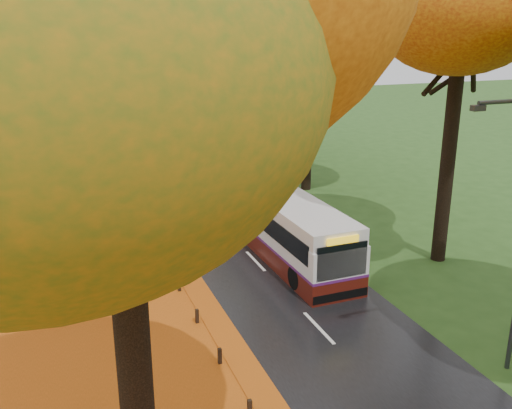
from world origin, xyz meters
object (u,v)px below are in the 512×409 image
car_white (147,180)px  car_dark (108,128)px  streetlamp_mid (247,109)px  bus (283,223)px  streetlamp_far (169,79)px  car_silver (118,140)px

car_white → car_dark: (0.02, 19.41, -0.02)m
streetlamp_mid → bus: bearing=-102.1°
streetlamp_mid → streetlamp_far: 22.00m
streetlamp_mid → car_silver: 15.16m
streetlamp_mid → bus: (-2.49, -11.60, -3.27)m
car_white → streetlamp_far: bearing=56.8°
car_silver → streetlamp_mid: bearing=-82.8°
streetlamp_mid → car_white: 7.46m
streetlamp_mid → streetlamp_far: size_ratio=1.00×
streetlamp_far → car_white: streetlamp_far is taller
bus → car_dark: size_ratio=2.22×
streetlamp_far → bus: (-2.49, -33.60, -3.27)m
streetlamp_far → streetlamp_mid: bearing=-90.0°
car_silver → car_white: bearing=-108.3°
car_dark → streetlamp_far: bearing=18.6°
streetlamp_far → car_dark: (-6.27, -2.28, -4.01)m
car_white → car_silver: 12.92m
car_white → car_silver: (0.00, 12.92, 0.08)m
bus → car_white: bearing=106.6°
streetlamp_far → car_dark: bearing=-160.0°
car_white → car_silver: car_silver is taller
streetlamp_mid → car_dark: 21.08m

